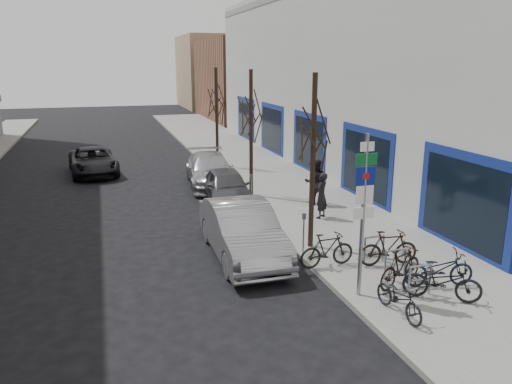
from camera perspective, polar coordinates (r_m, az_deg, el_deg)
ground at (r=12.18m, az=1.32°, el=-13.75°), size 120.00×120.00×0.00m
sidewalk_east at (r=22.40m, az=4.11°, el=-0.16°), size 5.00×70.00×0.15m
commercial_building at (r=33.20m, az=21.27°, el=12.34°), size 20.00×32.00×10.00m
brick_building_far at (r=52.80m, az=0.92°, el=12.74°), size 12.00×14.00×8.00m
tan_building_far at (r=67.32m, az=-2.75°, el=13.57°), size 13.00×12.00×9.00m
highway_sign_pole at (r=12.16m, az=12.19°, el=-1.61°), size 0.55×0.10×4.20m
bike_rack at (r=13.94m, az=15.63°, el=-7.54°), size 0.66×2.26×0.83m
tree_near at (r=15.02m, az=6.64°, el=8.10°), size 1.80×1.80×5.50m
tree_mid at (r=21.10m, az=-0.58°, el=10.08°), size 1.80×1.80×5.50m
tree_far at (r=27.37m, az=-4.56°, el=11.09°), size 1.80×1.80×5.50m
meter_front at (r=15.10m, az=5.48°, el=-4.26°), size 0.10×0.08×1.27m
meter_mid at (r=20.07m, az=-0.55°, el=0.60°), size 0.10×0.08×1.27m
meter_back at (r=25.26m, az=-4.15°, el=3.50°), size 0.10×0.08×1.27m
bike_near_left at (r=12.05m, az=16.08°, el=-11.24°), size 0.62×1.67×1.00m
bike_near_right at (r=13.52m, az=16.21°, el=-8.22°), size 1.80×1.15×1.05m
bike_mid_curb at (r=13.80m, az=20.20°, el=-7.94°), size 1.90×0.93×1.12m
bike_mid_inner at (r=14.31m, az=8.12°, el=-6.53°), size 1.70×0.58×1.02m
bike_far_curb at (r=13.07m, az=20.53°, el=-9.20°), size 1.85×1.51×1.13m
bike_far_inner at (r=14.74m, az=14.90°, el=-6.15°), size 1.81×0.75×1.06m
parked_car_front at (r=15.15m, az=-1.58°, el=-4.45°), size 1.83×5.09×1.67m
parked_car_mid at (r=20.94m, az=-3.37°, el=0.64°), size 1.94×4.34×1.45m
parked_car_back at (r=24.03m, az=-5.26°, el=2.52°), size 2.61×5.41×1.52m
lane_car at (r=27.81m, az=-18.13°, el=3.37°), size 2.74×5.17×1.38m
pedestrian_near at (r=18.57m, az=7.48°, el=-0.40°), size 0.74×0.72×1.71m
pedestrian_far at (r=20.35m, az=6.82°, el=1.18°), size 0.77×0.60×1.87m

